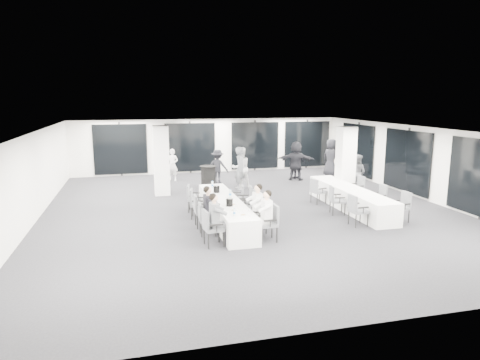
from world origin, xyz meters
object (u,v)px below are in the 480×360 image
object	(u,v)px
chair_main_left_mid	(200,209)
standing_guest_b	(241,165)
chair_main_left_near	(211,226)
chair_side_right_far	(358,187)
standing_guest_f	(296,158)
banquet_table_main	(225,211)
chair_main_left_fourth	(196,202)
chair_main_left_second	(205,217)
chair_main_right_second	(261,212)
chair_main_right_mid	(252,204)
standing_guest_d	(297,161)
standing_guest_h	(357,170)
standing_guest_a	(241,165)
standing_guest_c	(218,164)
ice_bucket_near	(229,202)
banquet_table_side	(350,198)
standing_guest_e	(331,155)
chair_side_left_far	(317,190)
chair_main_right_near	(270,220)
chair_main_right_far	(239,196)
ice_bucket_far	(217,189)
cocktail_table	(208,177)
chair_side_left_mid	(335,198)
chair_side_right_mid	(379,196)
standing_guest_g	(172,163)
chair_side_left_near	(356,208)
chair_side_right_near	(402,205)

from	to	relation	value
chair_main_left_mid	standing_guest_b	size ratio (longest dim) A/B	0.49
chair_main_left_near	chair_side_right_far	xyz separation A→B (m)	(6.33, 3.61, -0.01)
standing_guest_f	banquet_table_main	bearing A→B (deg)	78.16
chair_main_left_fourth	chair_main_left_mid	bearing A→B (deg)	12.95
chair_main_left_near	chair_main_left_second	bearing A→B (deg)	173.27
chair_main_right_second	chair_main_right_mid	size ratio (longest dim) A/B	1.01
standing_guest_d	standing_guest_h	xyz separation A→B (m)	(1.51, -3.07, 0.01)
standing_guest_a	standing_guest_c	world-z (taller)	standing_guest_a
standing_guest_b	ice_bucket_near	distance (m)	6.07
chair_main_left_second	ice_bucket_near	world-z (taller)	ice_bucket_near
banquet_table_side	standing_guest_e	world-z (taller)	standing_guest_e
chair_main_left_near	chair_side_left_far	xyz separation A→B (m)	(4.67, 3.64, -0.04)
chair_side_left_far	chair_main_right_near	bearing A→B (deg)	-52.09
standing_guest_b	standing_guest_c	distance (m)	1.54
chair_main_right_near	chair_main_right_far	size ratio (longest dim) A/B	1.18
chair_main_left_fourth	ice_bucket_far	size ratio (longest dim) A/B	4.04
chair_main_left_second	standing_guest_f	xyz separation A→B (m)	(5.59, 7.17, 0.52)
standing_guest_d	chair_side_left_far	bearing A→B (deg)	63.66
cocktail_table	standing_guest_h	world-z (taller)	standing_guest_h
standing_guest_c	chair_side_left_far	bearing A→B (deg)	147.35
banquet_table_side	chair_side_left_far	size ratio (longest dim) A/B	5.38
standing_guest_c	standing_guest_e	bearing A→B (deg)	-150.22
chair_side_left_mid	chair_side_right_mid	size ratio (longest dim) A/B	1.04
cocktail_table	ice_bucket_far	bearing A→B (deg)	-95.97
chair_main_left_fourth	standing_guest_g	bearing A→B (deg)	-165.66
chair_side_left_near	ice_bucket_near	bearing A→B (deg)	-100.13
chair_side_right_near	standing_guest_e	world-z (taller)	standing_guest_e
chair_main_left_near	standing_guest_a	distance (m)	7.27
chair_side_left_near	chair_side_left_far	bearing A→B (deg)	177.09
chair_main_left_second	standing_guest_f	bearing A→B (deg)	144.72
banquet_table_side	cocktail_table	bearing A→B (deg)	133.22
chair_side_right_mid	standing_guest_h	xyz separation A→B (m)	(0.96, 3.27, 0.34)
standing_guest_f	ice_bucket_far	distance (m)	6.97
ice_bucket_near	chair_side_left_mid	bearing A→B (deg)	13.21
chair_main_right_mid	banquet_table_side	bearing A→B (deg)	-88.81
chair_main_left_mid	chair_side_right_mid	size ratio (longest dim) A/B	1.08
chair_main_right_far	chair_side_right_near	bearing A→B (deg)	-108.78
cocktail_table	chair_side_right_far	bearing A→B (deg)	-35.19
chair_main_left_near	chair_main_left_second	xyz separation A→B (m)	(0.00, 0.97, -0.03)
chair_main_left_second	standing_guest_a	bearing A→B (deg)	159.20
chair_side_right_far	standing_guest_e	bearing A→B (deg)	-15.28
banquet_table_side	chair_main_right_near	size ratio (longest dim) A/B	4.95
chair_main_right_near	standing_guest_e	distance (m)	10.54
chair_main_left_fourth	chair_side_left_near	size ratio (longest dim) A/B	0.99
banquet_table_main	standing_guest_e	distance (m)	9.56
chair_main_left_near	chair_side_right_near	size ratio (longest dim) A/B	1.03
chair_main_right_far	standing_guest_d	world-z (taller)	standing_guest_d
chair_main_right_near	standing_guest_c	bearing A→B (deg)	-1.60
chair_main_left_fourth	standing_guest_d	xyz separation A→B (m)	(5.77, 5.65, 0.31)
chair_main_right_second	standing_guest_h	bearing A→B (deg)	-40.99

